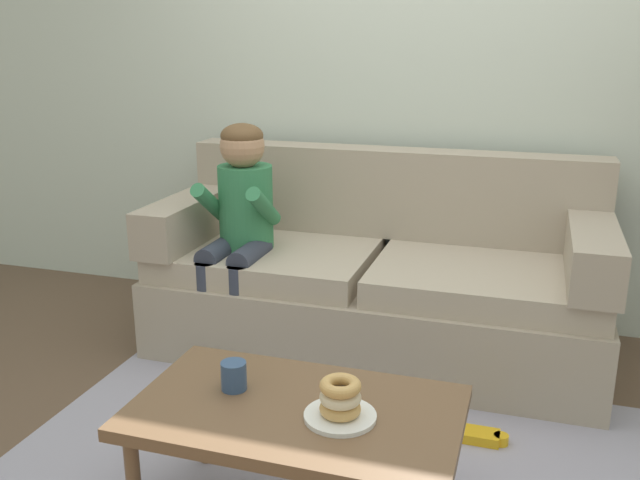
{
  "coord_description": "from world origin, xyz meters",
  "views": [
    {
      "loc": [
        0.61,
        -2.24,
        1.48
      ],
      "look_at": [
        -0.24,
        0.45,
        0.65
      ],
      "focal_mm": 38.61,
      "sensor_mm": 36.0,
      "label": 1
    }
  ],
  "objects_px": {
    "coffee_table": "(296,420)",
    "mug": "(234,376)",
    "couch": "(377,281)",
    "donut": "(340,408)",
    "person_child": "(239,217)",
    "toy_controller": "(478,437)"
  },
  "relations": [
    {
      "from": "coffee_table",
      "to": "mug",
      "type": "relative_size",
      "value": 10.82
    },
    {
      "from": "coffee_table",
      "to": "mug",
      "type": "distance_m",
      "value": 0.24
    },
    {
      "from": "person_child",
      "to": "couch",
      "type": "bearing_deg",
      "value": 18.39
    },
    {
      "from": "coffee_table",
      "to": "mug",
      "type": "height_order",
      "value": "mug"
    },
    {
      "from": "couch",
      "to": "donut",
      "type": "relative_size",
      "value": 17.45
    },
    {
      "from": "mug",
      "to": "person_child",
      "type": "bearing_deg",
      "value": 112.84
    },
    {
      "from": "couch",
      "to": "person_child",
      "type": "distance_m",
      "value": 0.73
    },
    {
      "from": "coffee_table",
      "to": "donut",
      "type": "bearing_deg",
      "value": -10.52
    },
    {
      "from": "couch",
      "to": "coffee_table",
      "type": "relative_size",
      "value": 2.15
    },
    {
      "from": "couch",
      "to": "donut",
      "type": "xyz_separation_m",
      "value": [
        0.21,
        -1.4,
        0.12
      ]
    },
    {
      "from": "person_child",
      "to": "mug",
      "type": "bearing_deg",
      "value": -67.16
    },
    {
      "from": "coffee_table",
      "to": "person_child",
      "type": "relative_size",
      "value": 0.88
    },
    {
      "from": "coffee_table",
      "to": "toy_controller",
      "type": "distance_m",
      "value": 0.9
    },
    {
      "from": "coffee_table",
      "to": "toy_controller",
      "type": "bearing_deg",
      "value": 52.78
    },
    {
      "from": "person_child",
      "to": "mug",
      "type": "height_order",
      "value": "person_child"
    },
    {
      "from": "mug",
      "to": "toy_controller",
      "type": "distance_m",
      "value": 1.04
    },
    {
      "from": "coffee_table",
      "to": "couch",
      "type": "bearing_deg",
      "value": 92.87
    },
    {
      "from": "couch",
      "to": "coffee_table",
      "type": "xyz_separation_m",
      "value": [
        0.07,
        -1.37,
        0.04
      ]
    },
    {
      "from": "mug",
      "to": "toy_controller",
      "type": "height_order",
      "value": "mug"
    },
    {
      "from": "coffee_table",
      "to": "mug",
      "type": "bearing_deg",
      "value": 169.43
    },
    {
      "from": "couch",
      "to": "coffee_table",
      "type": "distance_m",
      "value": 1.38
    },
    {
      "from": "toy_controller",
      "to": "donut",
      "type": "bearing_deg",
      "value": -83.82
    }
  ]
}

